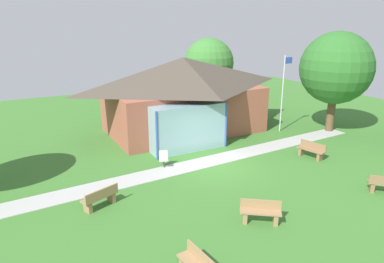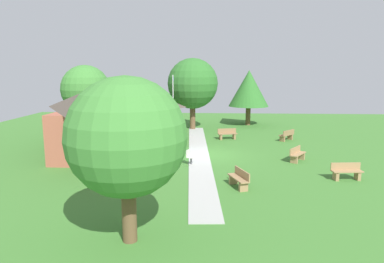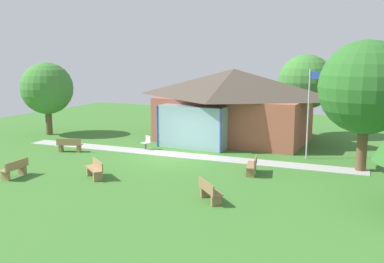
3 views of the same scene
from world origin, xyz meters
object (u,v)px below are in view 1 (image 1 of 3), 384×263
bench_mid_right (311,150)px  bench_front_center (260,212)px  tree_east_hedge (336,68)px  tree_behind_pavilion_right (209,63)px  patio_chair_west (164,160)px  bench_mid_left (100,198)px  pavilion (183,94)px  flagpole (283,90)px

bench_mid_right → bench_front_center: same height
tree_east_hedge → tree_behind_pavilion_right: bearing=118.6°
bench_front_center → patio_chair_west: size_ratio=1.72×
bench_mid_left → tree_behind_pavilion_right: 16.55m
bench_mid_right → bench_front_center: 7.55m
pavilion → bench_mid_left: bearing=-134.6°
tree_behind_pavilion_right → bench_mid_right: bearing=-90.9°
pavilion → bench_front_center: 11.88m
flagpole → tree_behind_pavilion_right: (-1.57, 6.81, 1.07)m
bench_front_center → tree_east_hedge: bearing=-113.1°
tree_east_hedge → bench_mid_left: bearing=-169.3°
bench_mid_left → patio_chair_west: 4.58m
flagpole → tree_behind_pavilion_right: 7.07m
pavilion → bench_mid_left: (-7.47, -7.57, -2.12)m
bench_mid_right → patio_chair_west: (-7.58, 2.49, 0.01)m
bench_mid_right → tree_east_hedge: size_ratio=0.24×
tree_behind_pavilion_right → bench_front_center: bearing=-113.7°
tree_east_hedge → bench_mid_right: bearing=-147.4°
pavilion → bench_mid_left: size_ratio=6.77×
bench_mid_left → bench_front_center: bearing=-58.6°
pavilion → bench_mid_right: bearing=-62.4°
pavilion → flagpole: size_ratio=2.11×
tree_east_hedge → pavilion: bearing=152.3°
tree_behind_pavilion_right → tree_east_hedge: tree_east_hedge is taller
bench_mid_right → tree_behind_pavilion_right: 11.79m
bench_mid_right → tree_east_hedge: tree_east_hedge is taller
patio_chair_west → tree_behind_pavilion_right: size_ratio=0.15×
pavilion → bench_front_center: (-2.55, -11.40, -2.12)m
bench_front_center → tree_behind_pavilion_right: (6.65, 15.15, 3.45)m
bench_front_center → bench_mid_left: same height
flagpole → pavilion: bearing=151.7°
flagpole → bench_front_center: bearing=-134.6°
bench_mid_right → patio_chair_west: 7.98m
patio_chair_west → tree_east_hedge: (12.27, 0.51, 3.75)m
tree_behind_pavilion_right → tree_east_hedge: (4.52, -8.28, 0.31)m
flagpole → bench_mid_right: bearing=-111.3°
flagpole → bench_front_center: 11.96m
pavilion → tree_behind_pavilion_right: (4.11, 3.75, 1.34)m
bench_mid_left → tree_east_hedge: (16.10, 3.03, 3.77)m
tree_behind_pavilion_right → tree_east_hedge: bearing=-61.4°
bench_front_center → tree_east_hedge: size_ratio=0.23×
bench_front_center → patio_chair_west: 6.45m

